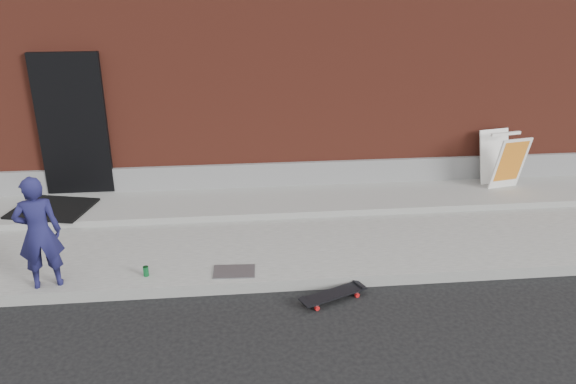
{
  "coord_description": "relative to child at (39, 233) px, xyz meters",
  "views": [
    {
      "loc": [
        -0.1,
        -5.91,
        3.7
      ],
      "look_at": [
        0.58,
        0.8,
        0.99
      ],
      "focal_mm": 35.0,
      "sensor_mm": 36.0,
      "label": 1
    }
  ],
  "objects": [
    {
      "name": "skateboard",
      "position": [
        3.4,
        -0.44,
        -0.77
      ],
      "size": [
        0.84,
        0.52,
        0.09
      ],
      "color": "red",
      "rests_on": "ground"
    },
    {
      "name": "pizza_sign",
      "position": [
        6.76,
        2.38,
        -0.13
      ],
      "size": [
        0.68,
        0.76,
        0.93
      ],
      "color": "white",
      "rests_on": "apron"
    },
    {
      "name": "sidewalk",
      "position": [
        2.38,
        1.3,
        -0.77
      ],
      "size": [
        20.0,
        3.0,
        0.15
      ],
      "primitive_type": "cube",
      "color": "slate",
      "rests_on": "ground"
    },
    {
      "name": "ground",
      "position": [
        2.38,
        -0.2,
        -0.84
      ],
      "size": [
        80.0,
        80.0,
        0.0
      ],
      "primitive_type": "plane",
      "color": "black",
      "rests_on": "ground"
    },
    {
      "name": "apron",
      "position": [
        2.38,
        2.2,
        -0.64
      ],
      "size": [
        20.0,
        1.2,
        0.1
      ],
      "primitive_type": "cube",
      "color": "gray",
      "rests_on": "sidewalk"
    },
    {
      "name": "building",
      "position": [
        2.38,
        6.79,
        1.65
      ],
      "size": [
        20.0,
        8.1,
        5.0
      ],
      "color": "maroon",
      "rests_on": "ground"
    },
    {
      "name": "child",
      "position": [
        0.0,
        0.0,
        0.0
      ],
      "size": [
        0.57,
        0.45,
        1.39
      ],
      "primitive_type": "imported",
      "rotation": [
        0.0,
        0.0,
        3.39
      ],
      "color": "#1A1948",
      "rests_on": "sidewalk"
    },
    {
      "name": "utility_plate",
      "position": [
        2.23,
        0.08,
        -0.69
      ],
      "size": [
        0.53,
        0.36,
        0.02
      ],
      "primitive_type": "cube",
      "rotation": [
        0.0,
        0.0,
        -0.05
      ],
      "color": "#5E5E63",
      "rests_on": "sidewalk"
    },
    {
      "name": "soda_can",
      "position": [
        1.15,
        0.1,
        -0.63
      ],
      "size": [
        0.08,
        0.08,
        0.13
      ],
      "primitive_type": "cylinder",
      "rotation": [
        0.0,
        0.0,
        0.16
      ],
      "color": "#1A833E",
      "rests_on": "sidewalk"
    },
    {
      "name": "doormat",
      "position": [
        -0.52,
        2.1,
        -0.58
      ],
      "size": [
        1.31,
        1.15,
        0.03
      ],
      "primitive_type": "cube",
      "rotation": [
        0.0,
        0.0,
        -0.24
      ],
      "color": "black",
      "rests_on": "apron"
    }
  ]
}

